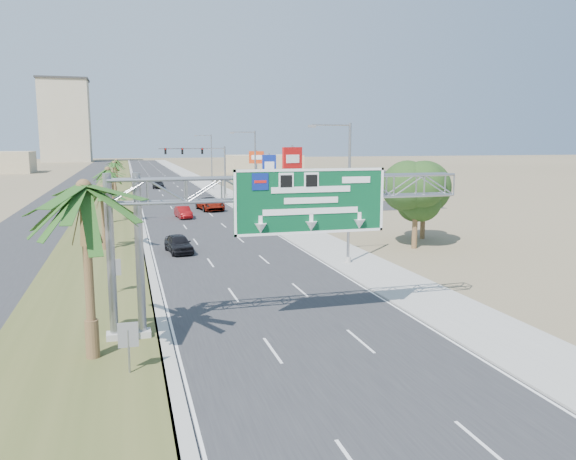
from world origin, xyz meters
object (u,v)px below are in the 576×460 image
Objects in this scene: car_far at (158,184)px; pole_sign_red_far at (257,161)px; car_left_lane at (179,244)px; car_mid_lane at (183,212)px; signal_mast at (212,167)px; sign_gantry at (276,200)px; palm_near at (84,188)px; car_right_lane at (210,204)px; pole_sign_blue at (269,167)px; store_building at (328,186)px; pole_sign_red_near at (292,163)px.

car_far is 0.68× the size of pole_sign_red_far.
car_mid_lane is at bearing 76.14° from car_left_lane.
signal_mast is 43.65m from car_left_lane.
car_mid_lane is at bearing 90.60° from sign_gantry.
signal_mast is at bearing 77.34° from palm_near.
car_far is at bearing 81.01° from car_left_lane.
palm_near is 61.59m from pole_sign_red_far.
pole_sign_blue is (9.54, 6.87, 4.33)m from car_right_lane.
sign_gantry is 2.37× the size of pole_sign_blue.
sign_gantry reaches higher than car_left_lane.
car_right_lane is 13.84m from pole_sign_red_far.
car_left_lane is (-2.80, 19.54, -5.33)m from sign_gantry.
car_far is 0.73× the size of pole_sign_blue.
pole_sign_blue reaches higher than car_far.
palm_near is 59.28m from pole_sign_blue.
store_building is 4.21× the size of car_left_lane.
car_left_lane is at bearing -137.59° from pole_sign_red_near.
sign_gantry is 54.98m from pole_sign_blue.
sign_gantry reaches higher than store_building.
pole_sign_red_near is (18.20, 33.21, -0.41)m from palm_near.
car_left_lane is at bearing 76.04° from palm_near.
pole_sign_red_near reaches higher than store_building.
palm_near reaches higher than signal_mast.
palm_near is 65.60m from signal_mast.
sign_gantry is 3.92× the size of car_left_lane.
signal_mast reaches higher than car_right_lane.
car_mid_lane is (-23.48, -16.00, -1.33)m from store_building.
car_far is at bearing 114.83° from pole_sign_red_far.
car_far is (-0.42, 43.91, 0.08)m from car_mid_lane.
pole_sign_red_near reaches higher than car_right_lane.
pole_sign_red_near is at bearing -94.37° from pole_sign_red_far.
palm_near reaches higher than car_right_lane.
signal_mast is 2.41× the size of car_left_lane.
car_mid_lane is 43.91m from car_far.
car_right_lane reaches higher than car_far.
car_mid_lane is at bearing -106.85° from signal_mast.
signal_mast is at bearing 67.03° from car_mid_lane.
palm_near is at bearing -118.72° from pole_sign_red_near.
store_building is at bearing 61.72° from palm_near.
pole_sign_red_far is (1.91, 25.00, -0.60)m from pole_sign_red_near.
signal_mast is 1.77× the size of car_right_lane.
pole_sign_red_near is at bearing 35.16° from car_left_lane.
car_mid_lane is 0.54× the size of pole_sign_red_far.
palm_near is 86.44m from car_far.
sign_gantry is at bearing -112.36° from store_building.
sign_gantry is 0.93× the size of store_building.
sign_gantry is 40.43m from car_mid_lane.
store_building is 3.49× the size of car_far.
signal_mast is at bearing 128.58° from pole_sign_blue.
car_mid_lane is at bearing -145.73° from store_building.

